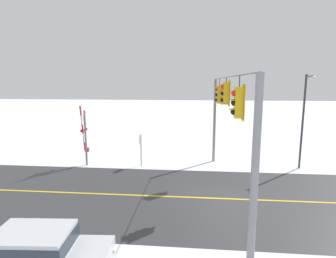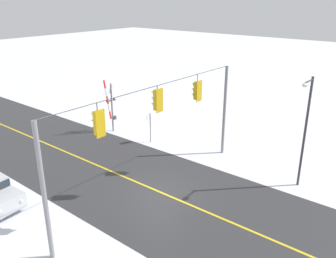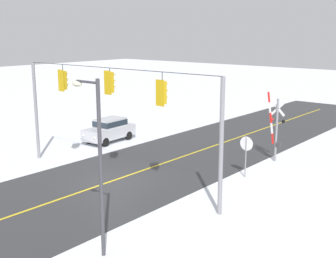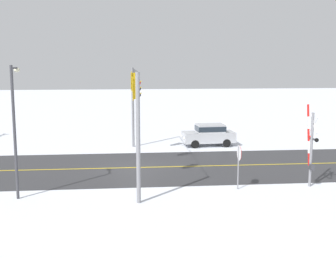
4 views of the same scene
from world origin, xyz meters
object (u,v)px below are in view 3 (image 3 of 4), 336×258
Objects in this scene: stop_sign at (246,148)px; streetlamp_near at (96,152)px; parked_car_silver at (109,129)px; railroad_crossing at (276,126)px.

streetlamp_near is (-0.34, 11.18, 2.20)m from stop_sign.
stop_sign is at bearing -88.27° from streetlamp_near.
stop_sign reaches higher than parked_car_silver.
streetlamp_near is at bearing 136.09° from parked_car_silver.
parked_car_silver is at bearing -3.47° from stop_sign.
streetlamp_near is at bearing 92.06° from railroad_crossing.
streetlamp_near reaches higher than parked_car_silver.
railroad_crossing is 15.28m from streetlamp_near.
parked_car_silver is at bearing 15.41° from railroad_crossing.
railroad_crossing is at bearing -87.01° from stop_sign.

